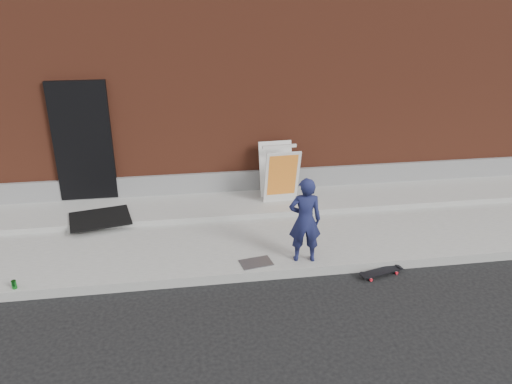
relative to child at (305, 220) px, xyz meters
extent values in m
plane|color=black|center=(-0.97, -0.27, -0.83)|extent=(80.00, 80.00, 0.00)
cube|color=gray|center=(-0.97, 1.23, -0.75)|extent=(20.00, 3.00, 0.15)
cube|color=gray|center=(-0.97, 2.13, -0.63)|extent=(20.00, 1.20, 0.10)
cube|color=maroon|center=(-0.97, 6.73, 1.67)|extent=(20.00, 8.00, 5.00)
cube|color=slate|center=(-0.97, 2.70, -0.38)|extent=(20.00, 0.10, 0.40)
cube|color=black|center=(-3.57, 2.69, 0.57)|extent=(1.05, 0.12, 2.25)
imported|color=#181C44|center=(0.00, 0.00, 0.00)|extent=(0.53, 0.38, 1.35)
cylinder|color=red|center=(1.33, -0.25, -0.80)|extent=(0.05, 0.04, 0.05)
cylinder|color=red|center=(1.37, -0.40, -0.80)|extent=(0.05, 0.04, 0.05)
cylinder|color=red|center=(0.87, -0.38, -0.80)|extent=(0.05, 0.04, 0.05)
cylinder|color=red|center=(0.91, -0.52, -0.80)|extent=(0.05, 0.04, 0.05)
cube|color=#B5B5BA|center=(1.35, -0.32, -0.77)|extent=(0.08, 0.15, 0.02)
cube|color=#B5B5BA|center=(0.89, -0.45, -0.77)|extent=(0.08, 0.15, 0.02)
cube|color=black|center=(1.12, -0.39, -0.76)|extent=(0.70, 0.35, 0.01)
cube|color=silver|center=(0.03, 1.93, -0.05)|extent=(0.66, 0.32, 1.06)
cube|color=silver|center=(0.01, 2.40, -0.05)|extent=(0.66, 0.32, 1.06)
cube|color=yellow|center=(0.04, 1.90, -0.10)|extent=(0.55, 0.25, 0.84)
cube|color=silver|center=(0.02, 2.16, 0.48)|extent=(0.65, 0.09, 0.05)
cylinder|color=#187823|center=(-4.19, -0.17, -0.61)|extent=(0.07, 0.07, 0.13)
cube|color=black|center=(-3.27, 1.73, -0.56)|extent=(1.18, 1.03, 0.03)
cube|color=#535257|center=(-0.74, 0.00, -0.67)|extent=(0.52, 0.38, 0.01)
camera|label=1|loc=(-1.73, -6.54, 3.27)|focal=35.00mm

